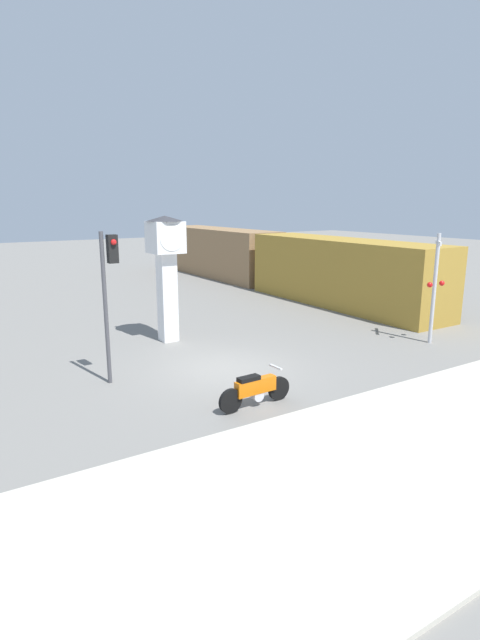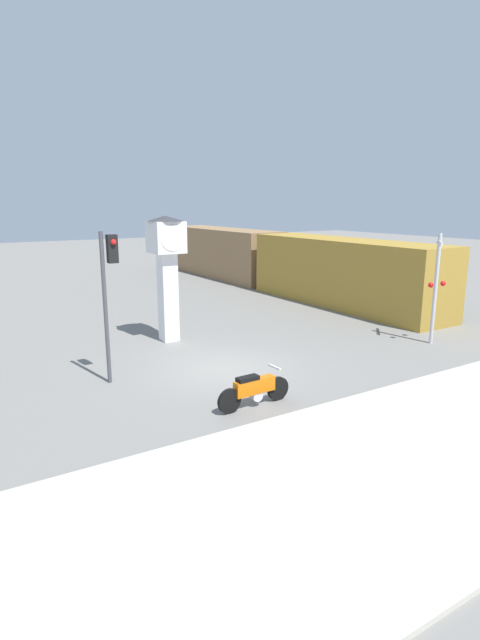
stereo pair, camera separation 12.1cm
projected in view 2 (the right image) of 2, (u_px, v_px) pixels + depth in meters
The scene contains 7 objects.
ground_plane at pixel (226, 369), 15.98m from camera, with size 120.00×120.00×0.00m, color slate.
sidewalk_strip at pixel (397, 461), 10.21m from camera, with size 36.00×6.00×0.10m.
motorcycle at pixel (254, 389), 12.97m from camera, with size 2.22×0.48×0.98m.
clock_tower at pixel (167, 259), 18.63m from camera, with size 1.40×1.40×4.75m.
freight_train at pixel (273, 261), 30.87m from camera, with size 2.80×24.64×3.40m.
traffic_light at pixel (109, 281), 14.20m from camera, with size 0.50×0.35×4.44m.
railroad_crossing_signal at pixel (436, 285), 18.45m from camera, with size 0.90×0.82×4.13m.
Camera 2 is at (-7.64, -13.14, 5.21)m, focal length 28.00 mm.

